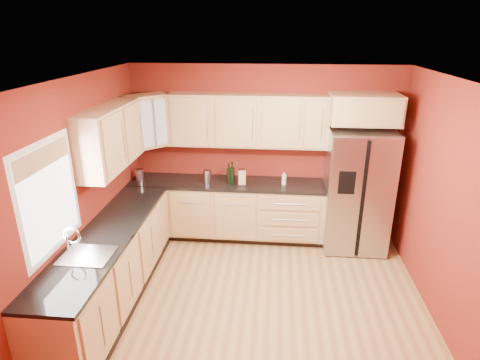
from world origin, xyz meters
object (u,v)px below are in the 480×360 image
object	(u,v)px
canister_left	(140,175)
wine_bottle_a	(232,173)
refrigerator	(357,190)
knife_block	(242,178)
soap_dispenser	(284,179)

from	to	relation	value
canister_left	wine_bottle_a	size ratio (longest dim) A/B	0.53
refrigerator	knife_block	bearing A→B (deg)	-179.74
refrigerator	soap_dispenser	bearing A→B (deg)	178.04
refrigerator	wine_bottle_a	bearing A→B (deg)	179.78
canister_left	knife_block	bearing A→B (deg)	-0.36
canister_left	knife_block	world-z (taller)	knife_block
refrigerator	soap_dispenser	size ratio (longest dim) A/B	9.41
soap_dispenser	wine_bottle_a	bearing A→B (deg)	-177.82
knife_block	canister_left	bearing A→B (deg)	176.38
knife_block	refrigerator	bearing A→B (deg)	-3.00
canister_left	soap_dispenser	bearing A→B (deg)	0.89
canister_left	soap_dispenser	distance (m)	2.16
wine_bottle_a	knife_block	size ratio (longest dim) A/B	1.62
wine_bottle_a	knife_block	xyz separation A→B (m)	(0.15, -0.01, -0.06)
wine_bottle_a	soap_dispenser	size ratio (longest dim) A/B	1.79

